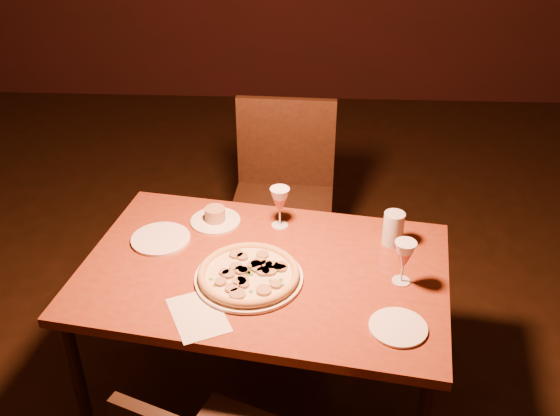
{
  "coord_description": "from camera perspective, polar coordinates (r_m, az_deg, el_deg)",
  "views": [
    {
      "loc": [
        -0.13,
        -1.56,
        2.01
      ],
      "look_at": [
        -0.22,
        0.23,
        0.9
      ],
      "focal_mm": 40.0,
      "sensor_mm": 36.0,
      "label": 1
    }
  ],
  "objects": [
    {
      "name": "side_plate_near",
      "position": [
        1.99,
        10.74,
        -10.67
      ],
      "size": [
        0.18,
        0.18,
        0.01
      ],
      "primitive_type": "cylinder",
      "color": "white",
      "rests_on": "dining_table"
    },
    {
      "name": "dining_table",
      "position": [
        2.23,
        -1.48,
        -6.68
      ],
      "size": [
        1.38,
        1.01,
        0.68
      ],
      "rotation": [
        0.0,
        0.0,
        -0.16
      ],
      "color": "brown",
      "rests_on": "floor"
    },
    {
      "name": "water_tumbler",
      "position": [
        2.32,
        10.32,
        -1.85
      ],
      "size": [
        0.08,
        0.08,
        0.13
      ],
      "primitive_type": "cylinder",
      "color": "silver",
      "rests_on": "dining_table"
    },
    {
      "name": "chair_far",
      "position": [
        2.91,
        0.28,
        1.37
      ],
      "size": [
        0.48,
        0.48,
        0.95
      ],
      "rotation": [
        0.0,
        0.0,
        -0.05
      ],
      "color": "black",
      "rests_on": "floor"
    },
    {
      "name": "wine_glass_right",
      "position": [
        2.12,
        11.22,
        -4.89
      ],
      "size": [
        0.07,
        0.07,
        0.16
      ],
      "primitive_type": null,
      "color": "#BB524E",
      "rests_on": "dining_table"
    },
    {
      "name": "side_plate_left",
      "position": [
        2.37,
        -10.85,
        -2.79
      ],
      "size": [
        0.22,
        0.22,
        0.01
      ],
      "primitive_type": "cylinder",
      "color": "white",
      "rests_on": "dining_table"
    },
    {
      "name": "ramekin_saucer",
      "position": [
        2.44,
        -5.94,
        -0.87
      ],
      "size": [
        0.19,
        0.19,
        0.06
      ],
      "color": "white",
      "rests_on": "dining_table"
    },
    {
      "name": "wine_glass_far",
      "position": [
        2.37,
        -0.02,
        0.05
      ],
      "size": [
        0.07,
        0.07,
        0.17
      ],
      "primitive_type": null,
      "color": "#BB524E",
      "rests_on": "dining_table"
    },
    {
      "name": "pendant_light",
      "position": [
        1.81,
        -1.89,
        17.09
      ],
      "size": [
        0.12,
        0.12,
        0.12
      ],
      "primitive_type": "sphere",
      "color": "#FF7B47",
      "rests_on": "ceiling"
    },
    {
      "name": "menu_card",
      "position": [
        2.02,
        -7.48,
        -9.68
      ],
      "size": [
        0.24,
        0.27,
        0.0
      ],
      "primitive_type": "cube",
      "rotation": [
        0.0,
        0.0,
        0.45
      ],
      "color": "beige",
      "rests_on": "dining_table"
    },
    {
      "name": "pizza_plate",
      "position": [
        2.13,
        -2.87,
        -6.08
      ],
      "size": [
        0.37,
        0.37,
        0.04
      ],
      "color": "white",
      "rests_on": "dining_table"
    }
  ]
}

